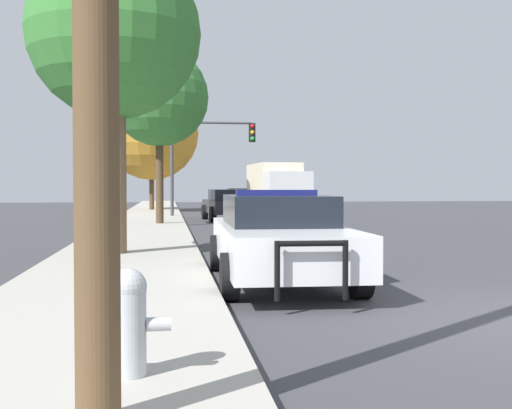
# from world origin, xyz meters

# --- Properties ---
(sidewalk_left) EXTENTS (3.00, 110.00, 0.13)m
(sidewalk_left) POSITION_xyz_m (-5.10, 0.00, 0.07)
(sidewalk_left) COLOR #ADA89E
(sidewalk_left) RESTS_ON ground_plane
(police_car) EXTENTS (2.11, 5.13, 1.47)m
(police_car) POSITION_xyz_m (-2.54, 3.23, 0.74)
(police_car) COLOR white
(police_car) RESTS_ON ground_plane
(fire_hydrant) EXTENTS (0.62, 0.27, 0.79)m
(fire_hydrant) POSITION_xyz_m (-4.57, -2.01, 0.55)
(fire_hydrant) COLOR #B7BCC1
(fire_hydrant) RESTS_ON sidewalk_left
(traffic_light) EXTENTS (4.06, 0.35, 4.57)m
(traffic_light) POSITION_xyz_m (-2.36, 23.83, 3.41)
(traffic_light) COLOR #424247
(traffic_light) RESTS_ON sidewalk_left
(car_background_distant) EXTENTS (1.99, 4.08, 1.36)m
(car_background_distant) POSITION_xyz_m (1.18, 43.67, 0.74)
(car_background_distant) COLOR #B7B7BC
(car_background_distant) RESTS_ON ground_plane
(car_background_midblock) EXTENTS (2.11, 4.16, 1.38)m
(car_background_midblock) POSITION_xyz_m (-1.66, 21.65, 0.73)
(car_background_midblock) COLOR black
(car_background_midblock) RESTS_ON ground_plane
(box_truck) EXTENTS (2.97, 7.69, 2.92)m
(box_truck) POSITION_xyz_m (2.33, 31.83, 1.61)
(box_truck) COLOR silver
(box_truck) RESTS_ON ground_plane
(tree_sidewalk_mid) EXTENTS (3.70, 3.70, 6.60)m
(tree_sidewalk_mid) POSITION_xyz_m (-4.57, 17.61, 4.86)
(tree_sidewalk_mid) COLOR #4C3823
(tree_sidewalk_mid) RESTS_ON sidewalk_left
(tree_sidewalk_far) EXTENTS (5.61, 5.61, 7.38)m
(tree_sidewalk_far) POSITION_xyz_m (-5.21, 32.06, 4.70)
(tree_sidewalk_far) COLOR #4C3823
(tree_sidewalk_far) RESTS_ON sidewalk_left
(tree_sidewalk_near) EXTENTS (3.60, 3.60, 6.40)m
(tree_sidewalk_near) POSITION_xyz_m (-5.36, 6.87, 4.68)
(tree_sidewalk_near) COLOR brown
(tree_sidewalk_near) RESTS_ON sidewalk_left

